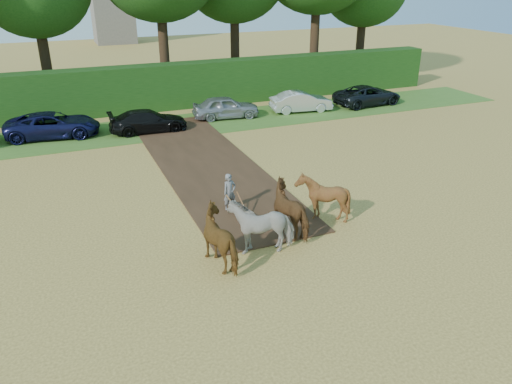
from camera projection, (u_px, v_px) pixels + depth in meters
name	position (u px, v px, depth m)	size (l,w,h in m)	color
ground	(224.00, 233.00, 18.09)	(120.00, 120.00, 0.00)	gold
earth_strip	(206.00, 164.00, 24.51)	(4.50, 17.00, 0.05)	#472D1C
grass_verge	(147.00, 129.00, 29.90)	(50.00, 5.00, 0.03)	#38601E
hedgerow	(132.00, 89.00, 33.09)	(46.00, 1.60, 3.00)	#14380F
plough_team	(276.00, 215.00, 17.39)	(6.14, 5.05, 1.84)	brown
parked_cars	(155.00, 116.00, 29.99)	(36.44, 3.47, 1.49)	#A3A4A9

